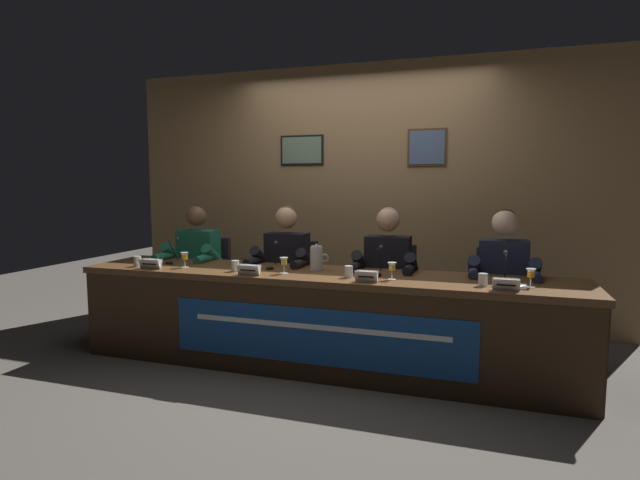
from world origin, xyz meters
name	(u,v)px	position (x,y,z in m)	size (l,w,h in m)	color
ground_plane	(320,365)	(0.00, 0.00, 0.00)	(12.00, 12.00, 0.00)	#4C4742
wall_back_panelled	(363,195)	(0.00, 1.41, 1.30)	(5.05, 0.14, 2.60)	#937047
conference_table	(316,305)	(0.00, -0.11, 0.51)	(3.85, 0.73, 0.74)	brown
chair_far_left	(206,286)	(-1.33, 0.55, 0.43)	(0.44, 0.44, 0.90)	black
panelist_far_left	(194,261)	(-1.33, 0.35, 0.71)	(0.51, 0.48, 1.22)	black
nameplate_far_left	(150,264)	(-1.34, -0.26, 0.78)	(0.19, 0.06, 0.08)	white
juice_glass_far_left	(185,257)	(-1.12, -0.13, 0.82)	(0.06, 0.06, 0.12)	white
water_cup_far_left	(137,262)	(-1.52, -0.20, 0.77)	(0.06, 0.06, 0.08)	silver
microphone_far_left	(172,255)	(-1.34, 0.02, 0.81)	(0.06, 0.17, 0.22)	black
chair_center_left	(292,293)	(-0.44, 0.55, 0.43)	(0.44, 0.44, 0.90)	black
panelist_center_left	(284,266)	(-0.44, 0.35, 0.71)	(0.51, 0.48, 1.22)	black
nameplate_center_left	(249,270)	(-0.46, -0.28, 0.78)	(0.17, 0.06, 0.08)	white
juice_glass_center_left	(284,262)	(-0.24, -0.14, 0.82)	(0.06, 0.06, 0.12)	white
water_cup_center_left	(235,266)	(-0.64, -0.16, 0.77)	(0.06, 0.06, 0.08)	silver
microphone_center_left	(272,260)	(-0.42, 0.04, 0.81)	(0.06, 0.17, 0.22)	black
chair_center_right	(390,300)	(0.44, 0.55, 0.43)	(0.44, 0.44, 0.90)	black
panelist_center_right	(386,271)	(0.44, 0.35, 0.71)	(0.51, 0.48, 1.22)	black
nameplate_center_right	(367,276)	(0.43, -0.27, 0.78)	(0.15, 0.06, 0.08)	white
juice_glass_center_right	(392,268)	(0.58, -0.12, 0.82)	(0.06, 0.06, 0.12)	white
water_cup_center_right	(349,272)	(0.26, -0.13, 0.77)	(0.06, 0.06, 0.08)	silver
microphone_center_right	(379,265)	(0.45, 0.02, 0.81)	(0.06, 0.17, 0.22)	black
chair_far_right	(501,307)	(1.33, 0.55, 0.43)	(0.44, 0.44, 0.90)	black
panelist_far_right	(503,278)	(1.33, 0.35, 0.71)	(0.51, 0.48, 1.22)	black
nameplate_far_right	(506,285)	(1.33, -0.27, 0.78)	(0.16, 0.06, 0.08)	white
juice_glass_far_right	(531,274)	(1.49, -0.10, 0.82)	(0.06, 0.06, 0.12)	white
water_cup_far_right	(483,280)	(1.19, -0.16, 0.77)	(0.06, 0.06, 0.08)	silver
microphone_far_right	(505,273)	(1.33, -0.03, 0.81)	(0.06, 0.17, 0.22)	black
water_pitcher_central	(317,258)	(-0.06, 0.09, 0.83)	(0.15, 0.10, 0.21)	silver
document_stack_far_right	(509,285)	(1.36, -0.11, 0.74)	(0.22, 0.16, 0.01)	white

